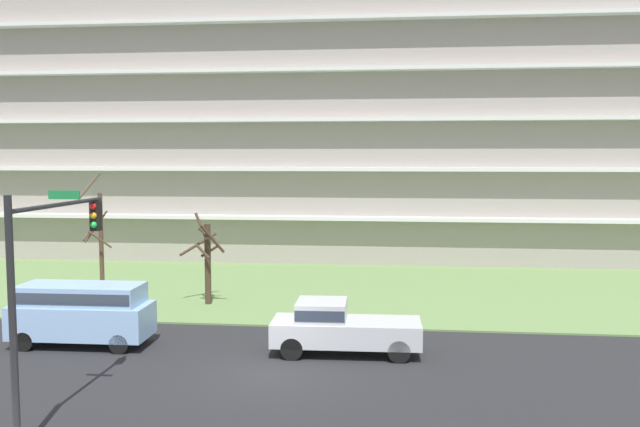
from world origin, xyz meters
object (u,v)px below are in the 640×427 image
(pickup_silver_center_left, at_px, (340,326))
(traffic_signal_mast, at_px, (47,268))
(tree_left, at_px, (207,258))
(van_blue_near_left, at_px, (81,309))
(tree_far_left, at_px, (100,242))

(pickup_silver_center_left, bearing_deg, traffic_signal_mast, 44.95)
(tree_left, bearing_deg, van_blue_near_left, -111.68)
(van_blue_near_left, bearing_deg, traffic_signal_mast, 109.55)
(tree_left, relative_size, pickup_silver_center_left, 0.83)
(van_blue_near_left, bearing_deg, tree_left, -112.51)
(tree_far_left, xyz_separation_m, traffic_signal_mast, (5.36, -14.84, 1.30))
(tree_far_left, distance_m, van_blue_near_left, 8.01)
(van_blue_near_left, xyz_separation_m, traffic_signal_mast, (2.76, -7.44, 2.90))
(van_blue_near_left, xyz_separation_m, pickup_silver_center_left, (9.84, -0.01, -0.38))
(tree_far_left, bearing_deg, traffic_signal_mast, -70.15)
(traffic_signal_mast, bearing_deg, pickup_silver_center_left, 46.38)
(van_blue_near_left, distance_m, traffic_signal_mast, 8.45)
(tree_far_left, height_order, tree_left, tree_far_left)
(van_blue_near_left, height_order, traffic_signal_mast, traffic_signal_mast)
(tree_left, bearing_deg, tree_far_left, 177.85)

